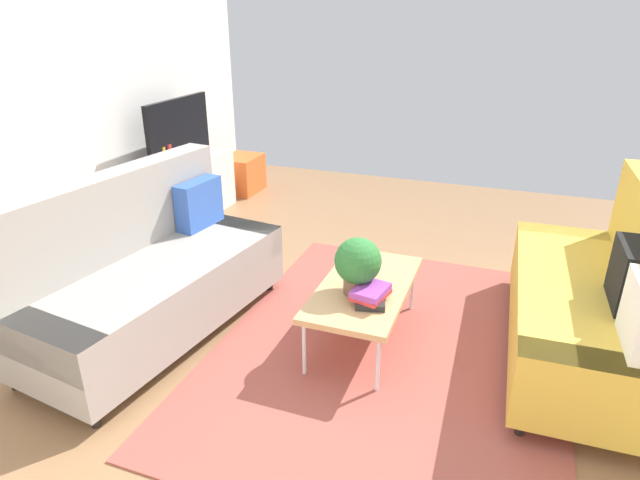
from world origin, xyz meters
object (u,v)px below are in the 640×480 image
(coffee_table, at_px, (365,289))
(couch_beige, at_px, (148,273))
(bottle_2, at_px, (170,156))
(potted_plant, at_px, (358,264))
(table_book_0, at_px, (370,299))
(bottle_0, at_px, (158,164))
(vase_0, at_px, (139,169))
(tv, at_px, (179,132))
(tv_console, at_px, (184,192))
(couch_green, at_px, (600,299))
(storage_trunk, at_px, (242,174))
(bottle_1, at_px, (164,159))

(coffee_table, bearing_deg, couch_beige, 104.91)
(couch_beige, xyz_separation_m, bottle_2, (1.67, 0.94, 0.32))
(potted_plant, height_order, table_book_0, potted_plant)
(couch_beige, distance_m, bottle_0, 1.77)
(potted_plant, distance_m, vase_0, 2.65)
(tv, xyz_separation_m, potted_plant, (-1.62, -2.36, -0.33))
(bottle_2, bearing_deg, table_book_0, -121.31)
(tv_console, distance_m, vase_0, 0.70)
(tv_console, bearing_deg, couch_green, -107.82)
(potted_plant, distance_m, table_book_0, 0.23)
(couch_beige, distance_m, storage_trunk, 3.13)
(couch_green, bearing_deg, bottle_0, 76.48)
(storage_trunk, bearing_deg, coffee_table, -138.65)
(coffee_table, distance_m, potted_plant, 0.26)
(potted_plant, relative_size, bottle_2, 1.58)
(coffee_table, bearing_deg, tv_console, 57.77)
(storage_trunk, relative_size, vase_0, 3.42)
(table_book_0, bearing_deg, bottle_0, 62.23)
(storage_trunk, xyz_separation_m, bottle_1, (-1.41, 0.06, 0.53))
(coffee_table, distance_m, storage_trunk, 3.49)
(couch_green, distance_m, vase_0, 3.93)
(bottle_1, bearing_deg, tv, 3.64)
(couch_green, bearing_deg, coffee_table, 99.81)
(potted_plant, height_order, bottle_0, bottle_0)
(potted_plant, relative_size, bottle_1, 1.63)
(potted_plant, bearing_deg, tv_console, 55.73)
(bottle_1, distance_m, bottle_2, 0.09)
(couch_green, relative_size, bottle_1, 8.42)
(tv_console, relative_size, table_book_0, 5.83)
(table_book_0, relative_size, vase_0, 1.58)
(coffee_table, xyz_separation_m, bottle_2, (1.29, 2.36, 0.36))
(couch_green, xyz_separation_m, bottle_2, (1.01, 3.78, 0.31))
(potted_plant, height_order, bottle_2, bottle_2)
(tv_console, xyz_separation_m, bottle_0, (-0.42, -0.04, 0.41))
(couch_beige, distance_m, vase_0, 1.69)
(storage_trunk, distance_m, potted_plant, 3.57)
(coffee_table, height_order, potted_plant, potted_plant)
(coffee_table, bearing_deg, table_book_0, -155.25)
(couch_green, relative_size, table_book_0, 8.01)
(tv, height_order, bottle_1, tv)
(potted_plant, relative_size, table_book_0, 1.55)
(couch_beige, bearing_deg, table_book_0, 104.15)
(couch_beige, bearing_deg, bottle_0, -139.81)
(tv_console, distance_m, bottle_0, 0.59)
(table_book_0, relative_size, bottle_0, 1.26)
(couch_green, bearing_deg, storage_trunk, 56.47)
(potted_plant, bearing_deg, bottle_0, 62.87)
(coffee_table, relative_size, tv_console, 0.79)
(couch_beige, relative_size, bottle_1, 8.74)
(tv, bearing_deg, table_book_0, -124.74)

